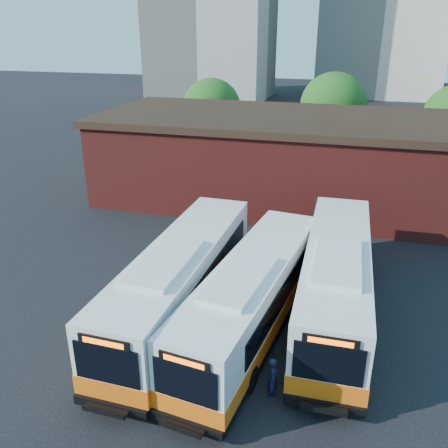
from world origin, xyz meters
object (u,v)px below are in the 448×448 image
(bus_east, at_px, (335,283))
(transit_worker, at_px, (273,378))
(bus_midwest, at_px, (181,284))
(bus_mideast, at_px, (252,300))

(bus_east, height_order, transit_worker, bus_east)
(bus_midwest, xyz_separation_m, bus_east, (6.71, 1.99, -0.01))
(bus_mideast, xyz_separation_m, transit_worker, (1.63, -3.65, -0.79))
(bus_midwest, height_order, bus_east, bus_midwest)
(bus_east, bearing_deg, transit_worker, -107.12)
(bus_mideast, distance_m, transit_worker, 4.07)
(transit_worker, bearing_deg, bus_mideast, 24.63)
(bus_midwest, bearing_deg, bus_mideast, -4.75)
(bus_midwest, relative_size, bus_east, 1.01)
(bus_midwest, xyz_separation_m, bus_mideast, (3.36, -0.36, -0.08))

